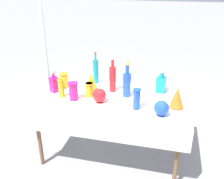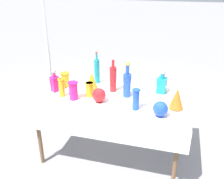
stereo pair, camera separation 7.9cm
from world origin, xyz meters
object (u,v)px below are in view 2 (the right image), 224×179
Objects in this scene: fluted_vase_1 at (92,80)px; slender_vase_1 at (65,79)px; round_bowl_0 at (99,95)px; tall_bottle_2 at (127,83)px; slender_vase_0 at (136,99)px; slender_vase_3 at (90,89)px; canopy_pole at (48,54)px; tall_bottle_0 at (113,78)px; cardboard_box_behind_left at (129,100)px; slender_vase_4 at (62,87)px; slender_vase_2 at (73,90)px; square_decanter_0 at (162,84)px; fluted_vase_0 at (177,98)px; square_decanter_1 at (55,82)px; tall_bottle_1 at (97,71)px; round_bowl_1 at (160,109)px.

slender_vase_1 is at bearing -174.47° from fluted_vase_1.
tall_bottle_2 is at bearing 39.26° from round_bowl_0.
fluted_vase_1 is at bearing 148.46° from slender_vase_0.
canopy_pole reaches higher than slender_vase_3.
tall_bottle_0 is 0.49m from slender_vase_0.
cardboard_box_behind_left is (0.58, 1.05, -0.73)m from slender_vase_1.
fluted_vase_1 is at bearing 48.83° from slender_vase_4.
slender_vase_4 is 0.40× the size of cardboard_box_behind_left.
tall_bottle_2 is 2.65× the size of round_bowl_0.
slender_vase_3 is at bearing 38.25° from slender_vase_2.
square_decanter_0 is at bearing 10.87° from tall_bottle_0.
slender_vase_1 reaches higher than cardboard_box_behind_left.
tall_bottle_2 is at bearing -12.66° from fluted_vase_1.
round_bowl_0 is at bearing 172.18° from slender_vase_0.
fluted_vase_0 is at bearing -2.11° from slender_vase_3.
tall_bottle_0 is 0.67m from square_decanter_1.
square_decanter_1 is 0.43m from slender_vase_3.
square_decanter_1 is 0.16m from slender_vase_1.
fluted_vase_0 is 0.79m from round_bowl_0.
slender_vase_1 is at bearing 160.06° from slender_vase_0.
fluted_vase_1 is at bearing 24.69° from square_decanter_1.
fluted_vase_0 is (0.97, -0.42, -0.04)m from tall_bottle_1.
tall_bottle_0 is 1.45× the size of square_decanter_0.
square_decanter_0 is at bearing 19.95° from slender_vase_4.
slender_vase_0 is at bearing -5.46° from slender_vase_4.
tall_bottle_0 reaches higher than square_decanter_0.
round_bowl_1 is 0.30× the size of cardboard_box_behind_left.
fluted_vase_0 reaches higher than fluted_vase_1.
fluted_vase_0 is 1.15× the size of fluted_vase_1.
tall_bottle_1 is at bearing 143.59° from round_bowl_1.
tall_bottle_1 is 2.58× the size of round_bowl_0.
canopy_pole reaches higher than slender_vase_0.
slender_vase_2 is at bearing -106.66° from fluted_vase_1.
slender_vase_3 reaches higher than round_bowl_1.
fluted_vase_0 is (1.22, 0.04, 0.01)m from slender_vase_4.
fluted_vase_0 reaches higher than round_bowl_0.
slender_vase_4 is 0.92× the size of fluted_vase_0.
round_bowl_0 is (0.51, -0.28, -0.01)m from slender_vase_1.
tall_bottle_1 is 0.52m from tall_bottle_2.
square_decanter_1 reaches higher than slender_vase_1.
fluted_vase_1 is at bearing 152.59° from round_bowl_1.
slender_vase_0 is at bearing -19.94° from slender_vase_1.
slender_vase_2 reaches higher than cardboard_box_behind_left.
slender_vase_0 is 0.41m from round_bowl_0.
slender_vase_0 is 0.69m from fluted_vase_1.
cardboard_box_behind_left is at bearing 87.05° from round_bowl_0.
slender_vase_3 is at bearing -3.72° from square_decanter_1.
square_decanter_1 is 1.37× the size of fluted_vase_1.
round_bowl_0 is at bearing -36.04° from canopy_pole.
square_decanter_1 is at bearing -137.59° from tall_bottle_1.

